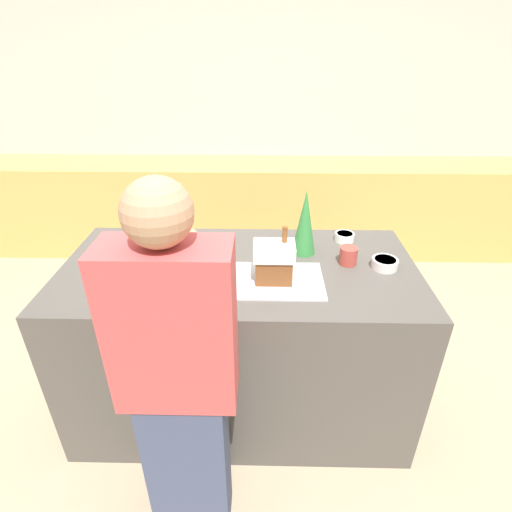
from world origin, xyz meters
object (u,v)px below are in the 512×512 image
object	(u,v)px
candy_bowl_near_tray_left	(344,237)
candy_bowl_center_rear	(131,242)
candy_bowl_far_left	(164,253)
mug	(348,256)
baking_tray	(273,280)
candy_bowl_near_tray_right	(385,263)
decorative_tree	(305,223)
gingerbread_house	(274,261)
person	(180,383)

from	to	relation	value
candy_bowl_near_tray_left	candy_bowl_center_rear	world-z (taller)	candy_bowl_center_rear
candy_bowl_far_left	mug	world-z (taller)	mug
baking_tray	candy_bowl_near_tray_right	world-z (taller)	candy_bowl_near_tray_right
candy_bowl_center_rear	decorative_tree	bearing A→B (deg)	-2.24
decorative_tree	candy_bowl_near_tray_left	bearing A→B (deg)	30.02
gingerbread_house	decorative_tree	world-z (taller)	decorative_tree
candy_bowl_center_rear	person	world-z (taller)	person
candy_bowl_far_left	candy_bowl_near_tray_right	bearing A→B (deg)	-5.07
person	candy_bowl_near_tray_left	bearing A→B (deg)	52.02
baking_tray	gingerbread_house	size ratio (longest dim) A/B	1.77
candy_bowl_near_tray_left	candy_bowl_center_rear	xyz separation A→B (m)	(-1.19, -0.10, 0.00)
baking_tray	candy_bowl_near_tray_left	world-z (taller)	candy_bowl_near_tray_left
candy_bowl_far_left	person	size ratio (longest dim) A/B	0.07
mug	candy_bowl_far_left	bearing A→B (deg)	176.47
candy_bowl_near_tray_left	candy_bowl_far_left	xyz separation A→B (m)	(-0.98, -0.20, -0.01)
person	decorative_tree	bearing A→B (deg)	58.18
baking_tray	person	world-z (taller)	person
baking_tray	candy_bowl_center_rear	size ratio (longest dim) A/B	3.89
baking_tray	candy_bowl_center_rear	bearing A→B (deg)	156.91
gingerbread_house	candy_bowl_far_left	size ratio (longest dim) A/B	2.36
decorative_tree	candy_bowl_near_tray_right	world-z (taller)	decorative_tree
candy_bowl_near_tray_left	candy_bowl_far_left	world-z (taller)	candy_bowl_near_tray_left
candy_bowl_center_rear	candy_bowl_far_left	world-z (taller)	candy_bowl_center_rear
candy_bowl_center_rear	mug	size ratio (longest dim) A/B	1.33
candy_bowl_near_tray_right	candy_bowl_center_rear	bearing A→B (deg)	171.63
gingerbread_house	decorative_tree	xyz separation A→B (m)	(0.16, 0.29, 0.06)
decorative_tree	candy_bowl_near_tray_right	bearing A→B (deg)	-22.11
gingerbread_house	candy_bowl_far_left	xyz separation A→B (m)	(-0.57, 0.24, -0.09)
decorative_tree	candy_bowl_far_left	bearing A→B (deg)	-175.42
baking_tray	decorative_tree	bearing A→B (deg)	60.88
gingerbread_house	candy_bowl_far_left	world-z (taller)	gingerbread_house
mug	candy_bowl_near_tray_left	bearing A→B (deg)	83.88
candy_bowl_center_rear	mug	distance (m)	1.17
candy_bowl_near_tray_left	gingerbread_house	bearing A→B (deg)	-133.13
candy_bowl_far_left	candy_bowl_near_tray_left	bearing A→B (deg)	11.53
baking_tray	person	xyz separation A→B (m)	(-0.35, -0.54, -0.11)
mug	baking_tray	bearing A→B (deg)	-155.12
candy_bowl_near_tray_left	decorative_tree	bearing A→B (deg)	-149.98
baking_tray	candy_bowl_near_tray_right	size ratio (longest dim) A/B	3.64
person	mug	bearing A→B (deg)	44.32
candy_bowl_near_tray_right	person	bearing A→B (deg)	-143.40
person	gingerbread_house	bearing A→B (deg)	56.75
baking_tray	candy_bowl_far_left	xyz separation A→B (m)	(-0.57, 0.24, 0.02)
candy_bowl_far_left	mug	bearing A→B (deg)	-3.53
baking_tray	candy_bowl_near_tray_left	bearing A→B (deg)	46.85
candy_bowl_center_rear	candy_bowl_far_left	distance (m)	0.23
baking_tray	person	distance (m)	0.66
gingerbread_house	person	size ratio (longest dim) A/B	0.16
baking_tray	gingerbread_house	bearing A→B (deg)	24.71
candy_bowl_near_tray_right	candy_bowl_near_tray_left	size ratio (longest dim) A/B	1.19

